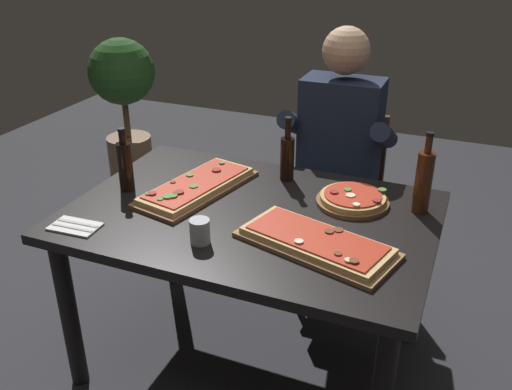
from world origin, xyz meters
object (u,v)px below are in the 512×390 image
object	(u,v)px
pizza_round_far	(353,199)
wine_bottle_dark	(424,181)
pizza_rectangular_front	(316,242)
seated_diner	(337,151)
potted_plant_corner	(124,93)
pizza_rectangular_left	(197,186)
dining_table	(251,233)
vinegar_bottle_green	(287,156)
diner_chair	(340,189)
oil_bottle_amber	(125,165)
tumbler_near_camera	(200,233)

from	to	relation	value
pizza_round_far	wine_bottle_dark	distance (m)	0.28
pizza_rectangular_front	wine_bottle_dark	size ratio (longest dim) A/B	1.84
seated_diner	potted_plant_corner	distance (m)	1.93
pizza_rectangular_front	potted_plant_corner	xyz separation A→B (m)	(-1.93, 1.65, -0.12)
pizza_rectangular_front	potted_plant_corner	size ratio (longest dim) A/B	0.58
pizza_rectangular_left	dining_table	bearing A→B (deg)	-17.08
vinegar_bottle_green	seated_diner	world-z (taller)	seated_diner
pizza_rectangular_left	seated_diner	bearing A→B (deg)	56.63
pizza_rectangular_front	vinegar_bottle_green	xyz separation A→B (m)	(-0.28, 0.49, 0.09)
pizza_round_far	diner_chair	bearing A→B (deg)	107.61
wine_bottle_dark	diner_chair	size ratio (longest dim) A/B	0.37
pizza_rectangular_front	seated_diner	size ratio (longest dim) A/B	0.45
oil_bottle_amber	tumbler_near_camera	size ratio (longest dim) A/B	3.04
wine_bottle_dark	dining_table	bearing A→B (deg)	-157.10
pizza_rectangular_front	diner_chair	bearing A→B (deg)	99.27
diner_chair	vinegar_bottle_green	bearing A→B (deg)	-102.98
dining_table	oil_bottle_amber	bearing A→B (deg)	-178.61
seated_diner	diner_chair	bearing A→B (deg)	90.00
oil_bottle_amber	wine_bottle_dark	bearing A→B (deg)	13.02
tumbler_near_camera	potted_plant_corner	distance (m)	2.36
pizza_rectangular_left	pizza_round_far	size ratio (longest dim) A/B	2.06
dining_table	wine_bottle_dark	distance (m)	0.69
diner_chair	potted_plant_corner	world-z (taller)	potted_plant_corner
pizza_rectangular_front	pizza_rectangular_left	size ratio (longest dim) A/B	1.00
wine_bottle_dark	seated_diner	xyz separation A→B (m)	(-0.46, 0.48, -0.13)
pizza_rectangular_front	pizza_rectangular_left	bearing A→B (deg)	157.88
tumbler_near_camera	seated_diner	size ratio (longest dim) A/B	0.07
dining_table	pizza_round_far	distance (m)	0.43
wine_bottle_dark	potted_plant_corner	distance (m)	2.56
pizza_rectangular_left	tumbler_near_camera	world-z (taller)	tumbler_near_camera
dining_table	pizza_rectangular_left	world-z (taller)	pizza_rectangular_left
pizza_rectangular_left	tumbler_near_camera	xyz separation A→B (m)	(0.21, -0.37, 0.02)
diner_chair	potted_plant_corner	size ratio (longest dim) A/B	0.85
pizza_rectangular_front	seated_diner	distance (m)	0.90
oil_bottle_amber	seated_diner	xyz separation A→B (m)	(0.70, 0.75, -0.11)
pizza_rectangular_left	pizza_round_far	xyz separation A→B (m)	(0.63, 0.13, -0.00)
pizza_rectangular_left	wine_bottle_dark	bearing A→B (deg)	10.73
oil_bottle_amber	seated_diner	world-z (taller)	seated_diner
pizza_rectangular_left	oil_bottle_amber	distance (m)	0.31
pizza_round_far	wine_bottle_dark	world-z (taller)	wine_bottle_dark
pizza_rectangular_front	vinegar_bottle_green	bearing A→B (deg)	119.95
pizza_rectangular_left	seated_diner	distance (m)	0.78
potted_plant_corner	seated_diner	bearing A→B (deg)	-23.32
tumbler_near_camera	diner_chair	distance (m)	1.19
wine_bottle_dark	seated_diner	size ratio (longest dim) A/B	0.24
pizza_round_far	diner_chair	world-z (taller)	diner_chair
dining_table	diner_chair	world-z (taller)	diner_chair
vinegar_bottle_green	oil_bottle_amber	bearing A→B (deg)	-148.83
dining_table	pizza_round_far	xyz separation A→B (m)	(0.35, 0.22, 0.11)
pizza_rectangular_left	diner_chair	world-z (taller)	diner_chair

